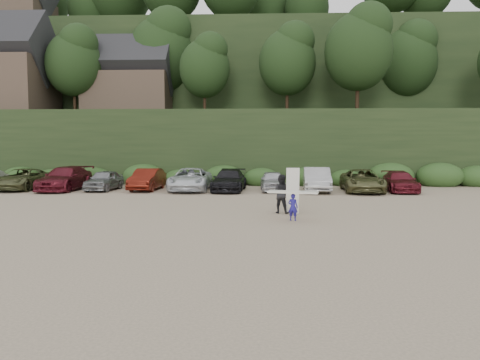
{
  "coord_description": "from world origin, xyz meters",
  "views": [
    {
      "loc": [
        0.57,
        -21.96,
        3.22
      ],
      "look_at": [
        -0.39,
        3.0,
        1.3
      ],
      "focal_mm": 35.0,
      "sensor_mm": 36.0,
      "label": 1
    }
  ],
  "objects": [
    {
      "name": "adult_surfer",
      "position": [
        1.7,
        -0.26,
        0.92
      ],
      "size": [
        1.36,
        0.94,
        2.14
      ],
      "color": "black",
      "rests_on": "ground"
    },
    {
      "name": "child_surfer",
      "position": [
        2.05,
        -2.37,
        0.85
      ],
      "size": [
        2.17,
        1.01,
        1.26
      ],
      "color": "navy",
      "rests_on": "ground"
    },
    {
      "name": "parked_cars",
      "position": [
        -5.17,
        10.03,
        0.75
      ],
      "size": [
        33.79,
        6.12,
        1.64
      ],
      "color": "silver",
      "rests_on": "ground"
    },
    {
      "name": "hillside_backdrop",
      "position": [
        -0.26,
        35.93,
        11.22
      ],
      "size": [
        90.0,
        41.5,
        28.0
      ],
      "color": "black",
      "rests_on": "ground"
    },
    {
      "name": "ground",
      "position": [
        0.0,
        0.0,
        0.0
      ],
      "size": [
        120.0,
        120.0,
        0.0
      ],
      "primitive_type": "plane",
      "color": "tan",
      "rests_on": "ground"
    }
  ]
}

